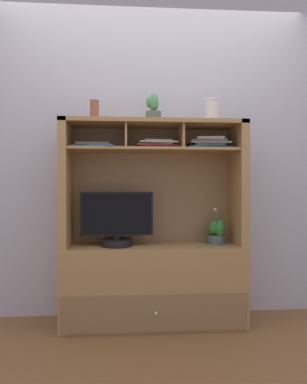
{
  "coord_description": "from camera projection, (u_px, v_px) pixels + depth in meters",
  "views": [
    {
      "loc": [
        -0.2,
        -2.72,
        1.04
      ],
      "look_at": [
        0.0,
        0.0,
        1.0
      ],
      "focal_mm": 33.73,
      "sensor_mm": 36.0,
      "label": 1
    }
  ],
  "objects": [
    {
      "name": "ceramic_vase",
      "position": [
        212.0,
        111.0,
        2.73
      ],
      "size": [
        0.11,
        0.11,
        0.17
      ],
      "color": "silver",
      "rests_on": "media_console"
    },
    {
      "name": "potted_succulent",
      "position": [
        153.0,
        109.0,
        2.72
      ],
      "size": [
        0.13,
        0.13,
        0.21
      ],
      "color": "#55544D",
      "rests_on": "media_console"
    },
    {
      "name": "tv_monitor",
      "position": [
        117.0,
        223.0,
        2.68
      ],
      "size": [
        0.54,
        0.24,
        0.4
      ],
      "color": "black",
      "rests_on": "media_console"
    },
    {
      "name": "floor_plane",
      "position": [
        154.0,
        325.0,
        2.74
      ],
      "size": [
        6.0,
        6.0,
        0.02
      ],
      "primitive_type": "cube",
      "color": "brown",
      "rests_on": "ground"
    },
    {
      "name": "potted_orchid",
      "position": [
        216.0,
        239.0,
        2.78
      ],
      "size": [
        0.11,
        0.11,
        0.28
      ],
      "color": "silver",
      "rests_on": "media_console"
    },
    {
      "name": "media_console",
      "position": [
        153.0,
        260.0,
        2.74
      ],
      "size": [
        1.36,
        0.43,
        1.53
      ],
      "color": "#9F7647",
      "rests_on": "ground"
    },
    {
      "name": "potted_fern",
      "position": [
        217.0,
        233.0,
        2.78
      ],
      "size": [
        0.16,
        0.16,
        0.19
      ],
      "color": "#425251",
      "rests_on": "media_console"
    },
    {
      "name": "accent_vase",
      "position": [
        95.0,
        111.0,
        2.71
      ],
      "size": [
        0.07,
        0.07,
        0.16
      ],
      "color": "brown",
      "rests_on": "media_console"
    },
    {
      "name": "magazine_stack_right",
      "position": [
        157.0,
        145.0,
        2.74
      ],
      "size": [
        0.35,
        0.26,
        0.06
      ],
      "color": "slate",
      "rests_on": "media_console"
    },
    {
      "name": "magazine_stack_centre",
      "position": [
        95.0,
        146.0,
        2.65
      ],
      "size": [
        0.32,
        0.27,
        0.03
      ],
      "color": "#2F4A7B",
      "rests_on": "media_console"
    },
    {
      "name": "magazine_stack_left",
      "position": [
        208.0,
        144.0,
        2.77
      ],
      "size": [
        0.34,
        0.26,
        0.09
      ],
      "color": "#235773",
      "rests_on": "media_console"
    },
    {
      "name": "back_wall",
      "position": [
        151.0,
        143.0,
        2.95
      ],
      "size": [
        6.0,
        0.02,
        2.8
      ],
      "primitive_type": "cube",
      "color": "#B0ACBC",
      "rests_on": "ground"
    }
  ]
}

